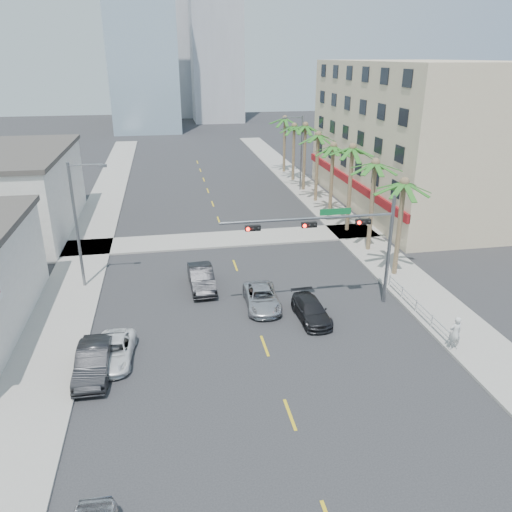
{
  "coord_description": "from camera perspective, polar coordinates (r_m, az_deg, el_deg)",
  "views": [
    {
      "loc": [
        -4.9,
        -20.11,
        15.47
      ],
      "look_at": [
        0.43,
        9.13,
        3.5
      ],
      "focal_mm": 35.0,
      "sensor_mm": 36.0,
      "label": 1
    }
  ],
  "objects": [
    {
      "name": "pedestrian",
      "position": [
        30.11,
        21.8,
        -8.19
      ],
      "size": [
        0.76,
        0.53,
        2.02
      ],
      "primitive_type": "imported",
      "rotation": [
        0.0,
        0.0,
        3.2
      ],
      "color": "silver",
      "rests_on": "sidewalk_right"
    },
    {
      "name": "tower_far_center",
      "position": [
        145.23,
        -10.46,
        23.79
      ],
      "size": [
        16.0,
        16.0,
        42.0
      ],
      "primitive_type": "cube",
      "color": "#ADADB2",
      "rests_on": "ground"
    },
    {
      "name": "building_left_far",
      "position": [
        51.66,
        -26.59,
        6.33
      ],
      "size": [
        11.0,
        18.0,
        7.2
      ],
      "primitive_type": "cube",
      "color": "beige",
      "rests_on": "ground"
    },
    {
      "name": "tower_far_left",
      "position": [
        115.47,
        -13.14,
        25.66
      ],
      "size": [
        14.0,
        14.0,
        48.0
      ],
      "primitive_type": "cube",
      "color": "#99B2C6",
      "rests_on": "ground"
    },
    {
      "name": "palm_tree_2",
      "position": [
        46.25,
        10.98,
        11.97
      ],
      "size": [
        4.8,
        4.8,
        8.52
      ],
      "color": "brown",
      "rests_on": "ground"
    },
    {
      "name": "car_lane_right",
      "position": [
        31.68,
        6.32,
        -6.16
      ],
      "size": [
        1.92,
        4.37,
        1.25
      ],
      "primitive_type": "imported",
      "rotation": [
        0.0,
        0.0,
        0.04
      ],
      "color": "black",
      "rests_on": "ground"
    },
    {
      "name": "traffic_signal_mast",
      "position": [
        31.78,
        9.94,
        2.48
      ],
      "size": [
        11.12,
        0.54,
        7.2
      ],
      "color": "slate",
      "rests_on": "ground"
    },
    {
      "name": "ground",
      "position": [
        25.84,
        2.79,
        -14.87
      ],
      "size": [
        260.0,
        260.0,
        0.0
      ],
      "primitive_type": "plane",
      "color": "#262628",
      "rests_on": "ground"
    },
    {
      "name": "palm_tree_7",
      "position": [
        70.93,
        3.32,
        15.39
      ],
      "size": [
        4.8,
        4.8,
        8.16
      ],
      "color": "brown",
      "rests_on": "ground"
    },
    {
      "name": "streetlight_right",
      "position": [
        61.14,
        5.02,
        12.04
      ],
      "size": [
        2.55,
        0.25,
        9.0
      ],
      "color": "slate",
      "rests_on": "ground"
    },
    {
      "name": "sidewalk_cross",
      "position": [
        45.11,
        -3.47,
        1.93
      ],
      "size": [
        80.0,
        4.0,
        0.15
      ],
      "primitive_type": "cube",
      "color": "gray",
      "rests_on": "ground"
    },
    {
      "name": "palm_tree_1",
      "position": [
        41.58,
        13.49,
        10.19
      ],
      "size": [
        4.8,
        4.8,
        8.16
      ],
      "color": "brown",
      "rests_on": "ground"
    },
    {
      "name": "palm_tree_6",
      "position": [
        65.96,
        4.39,
        14.56
      ],
      "size": [
        4.8,
        4.8,
        7.8
      ],
      "color": "brown",
      "rests_on": "ground"
    },
    {
      "name": "palm_tree_5",
      "position": [
        60.9,
        5.67,
        14.57
      ],
      "size": [
        4.8,
        4.8,
        8.52
      ],
      "color": "brown",
      "rests_on": "ground"
    },
    {
      "name": "palm_tree_4",
      "position": [
        56.0,
        7.12,
        13.52
      ],
      "size": [
        4.8,
        4.8,
        8.16
      ],
      "color": "brown",
      "rests_on": "ground"
    },
    {
      "name": "guardrail",
      "position": [
        33.64,
        17.86,
        -5.31
      ],
      "size": [
        0.08,
        8.08,
        1.0
      ],
      "color": "silver",
      "rests_on": "ground"
    },
    {
      "name": "car_lane_center",
      "position": [
        32.96,
        0.68,
        -4.81
      ],
      "size": [
        2.32,
        4.71,
        1.29
      ],
      "primitive_type": "imported",
      "rotation": [
        0.0,
        0.0,
        -0.04
      ],
      "color": "#BABAC0",
      "rests_on": "ground"
    },
    {
      "name": "streetlight_left",
      "position": [
        36.18,
        -19.6,
        3.91
      ],
      "size": [
        2.55,
        0.25,
        9.0
      ],
      "color": "slate",
      "rests_on": "ground"
    },
    {
      "name": "car_parked_mid",
      "position": [
        27.68,
        -18.06,
        -11.39
      ],
      "size": [
        1.7,
        4.66,
        1.53
      ],
      "primitive_type": "imported",
      "rotation": [
        0.0,
        0.0,
        -0.02
      ],
      "color": "black",
      "rests_on": "ground"
    },
    {
      "name": "sidewalk_right",
      "position": [
        46.17,
        11.8,
        1.97
      ],
      "size": [
        4.0,
        120.0,
        0.15
      ],
      "primitive_type": "cube",
      "color": "gray",
      "rests_on": "ground"
    },
    {
      "name": "building_right",
      "position": [
        57.43,
        18.19,
        12.89
      ],
      "size": [
        15.25,
        28.0,
        15.0
      ],
      "color": "beige",
      "rests_on": "ground"
    },
    {
      "name": "car_parked_far",
      "position": [
        28.55,
        -15.9,
        -10.42
      ],
      "size": [
        2.27,
        4.4,
        1.19
      ],
      "primitive_type": "imported",
      "rotation": [
        0.0,
        0.0,
        -0.07
      ],
      "color": "white",
      "rests_on": "ground"
    },
    {
      "name": "sidewalk_left",
      "position": [
        43.55,
        -18.99,
        -0.02
      ],
      "size": [
        4.0,
        120.0,
        0.15
      ],
      "primitive_type": "cube",
      "color": "gray",
      "rests_on": "ground"
    },
    {
      "name": "palm_tree_3",
      "position": [
        51.18,
        8.84,
        12.25
      ],
      "size": [
        4.8,
        4.8,
        7.8
      ],
      "color": "brown",
      "rests_on": "ground"
    },
    {
      "name": "palm_tree_0",
      "position": [
        37.06,
        16.59,
        7.95
      ],
      "size": [
        4.8,
        4.8,
        7.8
      ],
      "color": "brown",
      "rests_on": "ground"
    },
    {
      "name": "car_lane_left",
      "position": [
        35.67,
        -6.25,
        -2.53
      ],
      "size": [
        1.83,
        4.8,
        1.56
      ],
      "primitive_type": "imported",
      "rotation": [
        0.0,
        0.0,
        0.04
      ],
      "color": "black",
      "rests_on": "ground"
    }
  ]
}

